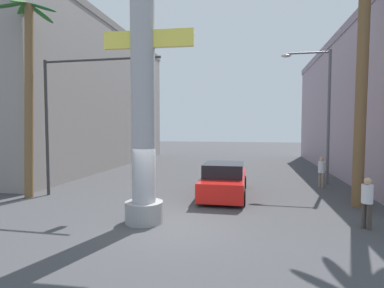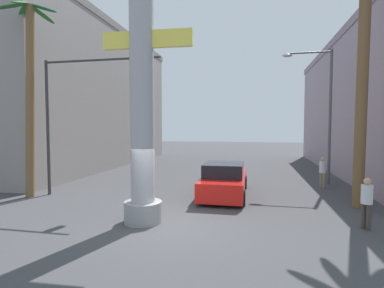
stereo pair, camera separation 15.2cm
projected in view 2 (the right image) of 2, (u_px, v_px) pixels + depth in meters
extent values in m
plane|color=#424244|center=(211.00, 177.00, 19.40)|extent=(91.95, 91.95, 0.00)
cube|color=gray|center=(88.00, 101.00, 25.04)|extent=(6.26, 21.16, 10.80)
cube|color=slate|center=(86.00, 32.00, 24.72)|extent=(6.39, 21.58, 0.50)
cube|color=#9E8C99|center=(378.00, 109.00, 20.37)|extent=(6.04, 23.25, 8.84)
cube|color=gray|center=(381.00, 40.00, 20.11)|extent=(6.16, 23.71, 0.50)
cylinder|color=#9E9EA3|center=(142.00, 76.00, 9.86)|extent=(0.80, 0.80, 9.79)
cylinder|color=gray|center=(143.00, 212.00, 10.12)|extent=(1.28, 1.28, 0.70)
cube|color=#F2E04C|center=(147.00, 39.00, 9.75)|extent=(3.01, 0.30, 0.56)
cylinder|color=#59595E|center=(330.00, 117.00, 16.60)|extent=(0.16, 0.16, 7.50)
cylinder|color=#59595E|center=(309.00, 53.00, 16.63)|extent=(2.33, 0.10, 0.10)
ellipsoid|color=beige|center=(287.00, 55.00, 16.88)|extent=(0.56, 0.28, 0.20)
cylinder|color=#333333|center=(48.00, 128.00, 14.10)|extent=(0.14, 0.14, 6.31)
cylinder|color=#333333|center=(101.00, 60.00, 13.36)|extent=(5.58, 0.10, 0.10)
cube|color=black|center=(142.00, 68.00, 12.99)|extent=(0.24, 0.24, 0.70)
sphere|color=red|center=(141.00, 63.00, 12.85)|extent=(0.14, 0.14, 0.14)
sphere|color=yellow|center=(141.00, 68.00, 12.86)|extent=(0.14, 0.14, 0.14)
sphere|color=green|center=(141.00, 73.00, 12.87)|extent=(0.14, 0.14, 0.14)
cylinder|color=black|center=(210.00, 181.00, 16.09)|extent=(0.23, 0.64, 0.64)
cylinder|color=black|center=(245.00, 182.00, 15.73)|extent=(0.23, 0.64, 0.64)
cylinder|color=black|center=(199.00, 196.00, 12.61)|extent=(0.23, 0.64, 0.64)
cylinder|color=black|center=(243.00, 198.00, 12.25)|extent=(0.23, 0.64, 0.64)
cube|color=red|center=(224.00, 183.00, 14.16)|extent=(1.95, 5.10, 0.80)
cube|color=black|center=(224.00, 170.00, 13.74)|extent=(1.77, 2.15, 0.60)
cylinder|color=brown|center=(30.00, 102.00, 13.58)|extent=(0.53, 0.55, 8.69)
ellipsoid|color=#1F5B2D|center=(42.00, 8.00, 13.43)|extent=(1.42, 0.61, 0.50)
ellipsoid|color=#29742D|center=(42.00, 14.00, 14.04)|extent=(0.79, 1.39, 0.63)
ellipsoid|color=#2A762D|center=(23.00, 14.00, 13.96)|extent=(1.29, 1.09, 0.66)
ellipsoid|color=#2E662D|center=(9.00, 6.00, 13.26)|extent=(1.40, 0.94, 0.48)
ellipsoid|color=#326A2D|center=(19.00, 2.00, 12.74)|extent=(0.74, 1.40, 0.60)
cylinder|color=brown|center=(362.00, 89.00, 11.61)|extent=(0.45, 0.62, 9.41)
cylinder|color=gray|center=(321.00, 180.00, 15.88)|extent=(0.14, 0.14, 0.80)
cylinder|color=gray|center=(324.00, 181.00, 15.69)|extent=(0.14, 0.14, 0.80)
cylinder|color=silver|center=(323.00, 167.00, 15.74)|extent=(0.47, 0.47, 0.61)
sphere|color=tan|center=(323.00, 159.00, 15.72)|extent=(0.22, 0.22, 0.22)
cylinder|color=#3F3833|center=(363.00, 216.00, 9.46)|extent=(0.14, 0.14, 0.82)
cylinder|color=#3F3833|center=(369.00, 218.00, 9.27)|extent=(0.14, 0.14, 0.82)
cylinder|color=silver|center=(367.00, 194.00, 9.32)|extent=(0.46, 0.46, 0.59)
sphere|color=tan|center=(367.00, 181.00, 9.30)|extent=(0.22, 0.22, 0.22)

